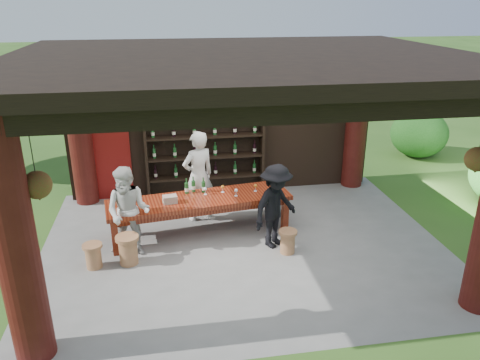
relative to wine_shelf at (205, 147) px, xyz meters
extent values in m
plane|color=#2D5119|center=(0.46, -2.45, -1.18)|extent=(90.00, 90.00, 0.00)
cube|color=slate|center=(0.46, -2.45, -1.23)|extent=(7.40, 5.90, 0.10)
cube|color=black|center=(0.46, 0.30, 0.47)|extent=(7.00, 0.18, 3.30)
cube|color=maroon|center=(-2.14, 0.20, -0.18)|extent=(0.95, 0.06, 2.00)
cylinder|color=#380C0A|center=(-2.69, -4.85, 0.47)|extent=(0.50, 0.50, 3.30)
cylinder|color=#380C0A|center=(-2.69, 0.10, 0.47)|extent=(0.50, 0.50, 3.30)
cylinder|color=#380C0A|center=(3.61, 0.10, 0.47)|extent=(0.50, 0.50, 3.30)
cube|color=black|center=(0.46, -4.85, 1.97)|extent=(6.70, 0.35, 0.35)
cube|color=black|center=(-2.69, -2.45, 1.97)|extent=(0.30, 5.20, 0.30)
cube|color=black|center=(3.61, -2.45, 1.97)|extent=(0.30, 5.20, 0.30)
cube|color=black|center=(0.46, -2.45, 2.22)|extent=(7.50, 6.00, 0.20)
cylinder|color=black|center=(-2.39, -4.65, 1.44)|extent=(0.01, 0.01, 0.75)
cone|color=black|center=(-2.39, -4.65, 0.99)|extent=(0.32, 0.32, 0.18)
sphere|color=#1E5919|center=(-2.39, -4.65, 1.10)|extent=(0.34, 0.34, 0.34)
cone|color=black|center=(3.31, -4.65, 0.99)|extent=(0.32, 0.32, 0.18)
sphere|color=#1E5919|center=(3.31, -4.65, 1.10)|extent=(0.34, 0.34, 0.34)
cube|color=#56170C|center=(-0.29, -1.85, -0.47)|extent=(3.60, 1.37, 0.08)
cube|color=#56170C|center=(-0.29, -1.85, -0.57)|extent=(3.38, 1.19, 0.12)
cube|color=#56170C|center=(-1.86, -2.42, -0.85)|extent=(0.14, 0.14, 0.67)
cube|color=#56170C|center=(1.37, -1.98, -0.85)|extent=(0.14, 0.14, 0.67)
cube|color=#56170C|center=(-1.96, -1.73, -0.85)|extent=(0.14, 0.14, 0.67)
cube|color=#56170C|center=(1.28, -1.28, -0.85)|extent=(0.14, 0.14, 0.67)
cylinder|color=#9C603E|center=(-1.62, -2.77, -0.95)|extent=(0.32, 0.32, 0.46)
cylinder|color=#9C603E|center=(-1.62, -2.77, -0.68)|extent=(0.40, 0.40, 0.06)
cylinder|color=#9C603E|center=(1.20, -2.86, -0.99)|extent=(0.26, 0.26, 0.39)
cylinder|color=#9C603E|center=(1.20, -2.86, -0.77)|extent=(0.33, 0.33, 0.05)
cylinder|color=#9C603E|center=(-2.20, -2.81, -0.99)|extent=(0.27, 0.27, 0.39)
cylinder|color=#9C603E|center=(-2.20, -2.81, -0.76)|extent=(0.34, 0.34, 0.05)
imported|color=silver|center=(-0.26, -1.19, -0.24)|extent=(0.82, 0.70, 1.89)
imported|color=beige|center=(-1.59, -2.42, -0.36)|extent=(0.94, 0.82, 1.64)
imported|color=black|center=(1.03, -2.56, -0.39)|extent=(1.18, 1.08, 1.59)
cube|color=#BF6672|center=(-0.86, -1.98, -0.36)|extent=(0.28, 0.21, 0.14)
ellipsoid|color=#194C14|center=(6.32, 1.88, -0.60)|extent=(1.60, 1.60, 1.36)
camera|label=1|loc=(-0.87, -10.06, 3.16)|focal=35.00mm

